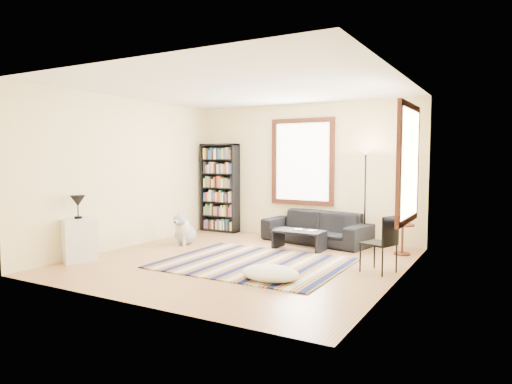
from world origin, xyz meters
The scene contains 21 objects.
floor centered at (0.00, 0.00, -0.05)m, with size 5.00×5.00×0.10m, color tan.
ceiling centered at (0.00, 0.00, 2.85)m, with size 5.00×5.00×0.10m, color white.
wall_back centered at (0.00, 2.55, 1.40)m, with size 5.00×0.10×2.80m, color beige.
wall_front centered at (0.00, -2.55, 1.40)m, with size 5.00×0.10×2.80m, color beige.
wall_left centered at (-2.55, 0.00, 1.40)m, with size 0.10×5.00×2.80m, color beige.
wall_right centered at (2.55, 0.00, 1.40)m, with size 0.10×5.00×2.80m, color beige.
window_back centered at (0.00, 2.47, 1.60)m, with size 1.20×0.06×1.60m, color white.
window_right centered at (2.47, 0.80, 1.60)m, with size 0.06×1.20×1.60m, color white.
rug centered at (0.27, -0.06, 0.01)m, with size 2.83×2.26×0.02m, color #0D1843.
sofa centered at (0.48, 2.05, 0.31)m, with size 2.14×0.84×0.62m, color black.
bookshelf centered at (-1.97, 2.32, 1.00)m, with size 0.90×0.30×2.00m, color black.
coffee_table centered at (0.47, 1.29, 0.18)m, with size 0.90×0.50×0.36m, color black.
book_a centered at (0.37, 1.29, 0.37)m, with size 0.20×0.15×0.02m, color beige.
book_b centered at (0.62, 1.34, 0.37)m, with size 0.15×0.21×0.02m, color beige.
floor_cushion centered at (0.98, -0.83, 0.10)m, with size 0.83×0.63×0.21m, color white.
floor_lamp centered at (1.43, 2.15, 0.93)m, with size 0.30×0.30×1.86m, color black, non-canonical shape.
side_table centered at (2.20, 1.79, 0.27)m, with size 0.40×0.40×0.54m, color #461E11.
folding_chair centered at (2.15, 0.36, 0.43)m, with size 0.42×0.40×0.86m, color black.
white_cabinet centered at (-2.30, -1.31, 0.35)m, with size 0.38×0.50×0.70m, color white.
table_lamp centered at (-2.30, -1.31, 0.89)m, with size 0.24×0.24×0.38m, color black, non-canonical shape.
dog centered at (-1.70, 0.71, 0.31)m, with size 0.44×0.61×0.61m, color #B6B6B6, non-canonical shape.
Camera 1 is at (3.83, -6.30, 1.70)m, focal length 32.00 mm.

